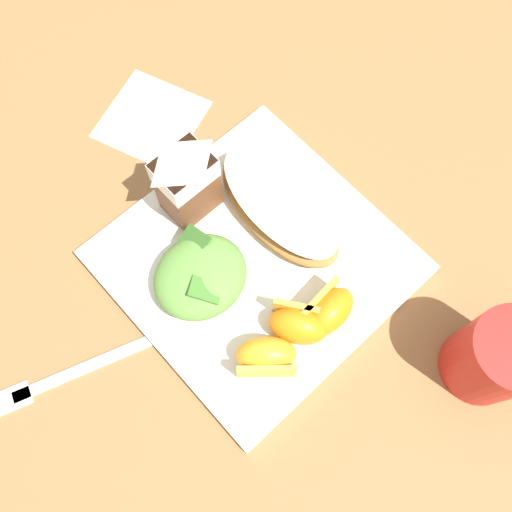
{
  "coord_description": "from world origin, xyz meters",
  "views": [
    {
      "loc": [
        -0.14,
        -0.16,
        0.59
      ],
      "look_at": [
        0.0,
        0.0,
        0.03
      ],
      "focal_mm": 39.74,
      "sensor_mm": 36.0,
      "label": 1
    }
  ],
  "objects_px": {
    "white_plate": "(256,262)",
    "orange_wedge_middle": "(298,324)",
    "cheesy_pizza_bread": "(279,206)",
    "paper_napkin": "(151,119)",
    "drinking_red_cup": "(496,358)",
    "green_salad_pile": "(200,276)",
    "milk_carton": "(186,178)",
    "orange_wedge_front": "(266,357)",
    "orange_wedge_rear": "(328,311)",
    "metal_fork": "(70,374)"
  },
  "relations": [
    {
      "from": "green_salad_pile",
      "to": "drinking_red_cup",
      "type": "height_order",
      "value": "drinking_red_cup"
    },
    {
      "from": "milk_carton",
      "to": "paper_napkin",
      "type": "xyz_separation_m",
      "value": [
        0.04,
        0.13,
        -0.07
      ]
    },
    {
      "from": "cheesy_pizza_bread",
      "to": "orange_wedge_middle",
      "type": "relative_size",
      "value": 2.48
    },
    {
      "from": "orange_wedge_rear",
      "to": "paper_napkin",
      "type": "bearing_deg",
      "value": 86.18
    },
    {
      "from": "white_plate",
      "to": "orange_wedge_front",
      "type": "xyz_separation_m",
      "value": [
        -0.07,
        -0.09,
        0.03
      ]
    },
    {
      "from": "green_salad_pile",
      "to": "milk_carton",
      "type": "relative_size",
      "value": 0.91
    },
    {
      "from": "white_plate",
      "to": "orange_wedge_front",
      "type": "relative_size",
      "value": 4.07
    },
    {
      "from": "orange_wedge_front",
      "to": "drinking_red_cup",
      "type": "bearing_deg",
      "value": -43.45
    },
    {
      "from": "orange_wedge_middle",
      "to": "paper_napkin",
      "type": "height_order",
      "value": "orange_wedge_middle"
    },
    {
      "from": "green_salad_pile",
      "to": "orange_wedge_rear",
      "type": "distance_m",
      "value": 0.13
    },
    {
      "from": "green_salad_pile",
      "to": "orange_wedge_rear",
      "type": "height_order",
      "value": "green_salad_pile"
    },
    {
      "from": "green_salad_pile",
      "to": "orange_wedge_middle",
      "type": "bearing_deg",
      "value": -69.48
    },
    {
      "from": "milk_carton",
      "to": "orange_wedge_middle",
      "type": "relative_size",
      "value": 1.58
    },
    {
      "from": "cheesy_pizza_bread",
      "to": "milk_carton",
      "type": "xyz_separation_m",
      "value": [
        -0.06,
        0.07,
        0.04
      ]
    },
    {
      "from": "orange_wedge_middle",
      "to": "orange_wedge_rear",
      "type": "bearing_deg",
      "value": -17.87
    },
    {
      "from": "paper_napkin",
      "to": "milk_carton",
      "type": "bearing_deg",
      "value": -107.78
    },
    {
      "from": "orange_wedge_front",
      "to": "paper_napkin",
      "type": "height_order",
      "value": "orange_wedge_front"
    },
    {
      "from": "white_plate",
      "to": "orange_wedge_middle",
      "type": "xyz_separation_m",
      "value": [
        -0.02,
        -0.08,
        0.03
      ]
    },
    {
      "from": "paper_napkin",
      "to": "cheesy_pizza_bread",
      "type": "bearing_deg",
      "value": -83.64
    },
    {
      "from": "milk_carton",
      "to": "cheesy_pizza_bread",
      "type": "bearing_deg",
      "value": -49.47
    },
    {
      "from": "orange_wedge_rear",
      "to": "white_plate",
      "type": "bearing_deg",
      "value": 96.85
    },
    {
      "from": "drinking_red_cup",
      "to": "cheesy_pizza_bread",
      "type": "bearing_deg",
      "value": 97.96
    },
    {
      "from": "cheesy_pizza_bread",
      "to": "metal_fork",
      "type": "height_order",
      "value": "cheesy_pizza_bread"
    },
    {
      "from": "white_plate",
      "to": "orange_wedge_rear",
      "type": "distance_m",
      "value": 0.1
    },
    {
      "from": "white_plate",
      "to": "orange_wedge_rear",
      "type": "xyz_separation_m",
      "value": [
        0.01,
        -0.1,
        0.03
      ]
    },
    {
      "from": "green_salad_pile",
      "to": "metal_fork",
      "type": "bearing_deg",
      "value": 172.72
    },
    {
      "from": "orange_wedge_rear",
      "to": "cheesy_pizza_bread",
      "type": "bearing_deg",
      "value": 69.64
    },
    {
      "from": "milk_carton",
      "to": "metal_fork",
      "type": "relative_size",
      "value": 0.6
    },
    {
      "from": "green_salad_pile",
      "to": "milk_carton",
      "type": "height_order",
      "value": "milk_carton"
    },
    {
      "from": "orange_wedge_front",
      "to": "cheesy_pizza_bread",
      "type": "bearing_deg",
      "value": 42.12
    },
    {
      "from": "metal_fork",
      "to": "milk_carton",
      "type": "bearing_deg",
      "value": 14.97
    },
    {
      "from": "orange_wedge_middle",
      "to": "orange_wedge_front",
      "type": "bearing_deg",
      "value": -177.45
    },
    {
      "from": "milk_carton",
      "to": "drinking_red_cup",
      "type": "relative_size",
      "value": 1.08
    },
    {
      "from": "paper_napkin",
      "to": "drinking_red_cup",
      "type": "relative_size",
      "value": 1.08
    },
    {
      "from": "metal_fork",
      "to": "cheesy_pizza_bread",
      "type": "bearing_deg",
      "value": -3.5
    },
    {
      "from": "green_salad_pile",
      "to": "metal_fork",
      "type": "height_order",
      "value": "green_salad_pile"
    },
    {
      "from": "milk_carton",
      "to": "drinking_red_cup",
      "type": "xyz_separation_m",
      "value": [
        0.1,
        -0.33,
        -0.02
      ]
    },
    {
      "from": "white_plate",
      "to": "metal_fork",
      "type": "distance_m",
      "value": 0.23
    },
    {
      "from": "paper_napkin",
      "to": "metal_fork",
      "type": "xyz_separation_m",
      "value": [
        -0.26,
        -0.19,
        0.0
      ]
    },
    {
      "from": "milk_carton",
      "to": "orange_wedge_middle",
      "type": "xyz_separation_m",
      "value": [
        -0.01,
        -0.18,
        -0.04
      ]
    },
    {
      "from": "green_salad_pile",
      "to": "orange_wedge_rear",
      "type": "relative_size",
      "value": 1.59
    },
    {
      "from": "milk_carton",
      "to": "orange_wedge_middle",
      "type": "height_order",
      "value": "milk_carton"
    },
    {
      "from": "cheesy_pizza_bread",
      "to": "orange_wedge_middle",
      "type": "height_order",
      "value": "orange_wedge_middle"
    },
    {
      "from": "orange_wedge_middle",
      "to": "paper_napkin",
      "type": "relative_size",
      "value": 0.63
    },
    {
      "from": "orange_wedge_middle",
      "to": "metal_fork",
      "type": "xyz_separation_m",
      "value": [
        -0.2,
        0.12,
        -0.03
      ]
    },
    {
      "from": "white_plate",
      "to": "metal_fork",
      "type": "height_order",
      "value": "white_plate"
    },
    {
      "from": "cheesy_pizza_bread",
      "to": "milk_carton",
      "type": "bearing_deg",
      "value": 130.53
    },
    {
      "from": "white_plate",
      "to": "orange_wedge_middle",
      "type": "distance_m",
      "value": 0.09
    },
    {
      "from": "orange_wedge_front",
      "to": "orange_wedge_middle",
      "type": "xyz_separation_m",
      "value": [
        0.05,
        0.0,
        0.0
      ]
    },
    {
      "from": "orange_wedge_front",
      "to": "orange_wedge_rear",
      "type": "bearing_deg",
      "value": -6.15
    }
  ]
}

